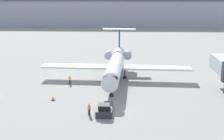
{
  "coord_description": "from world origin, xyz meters",
  "views": [
    {
      "loc": [
        2.38,
        -43.37,
        17.59
      ],
      "look_at": [
        0.0,
        13.26,
        3.16
      ],
      "focal_mm": 50.0,
      "sensor_mm": 36.0,
      "label": 1
    }
  ],
  "objects_px": {
    "airplane_main": "(116,64)",
    "traffic_cone_left": "(53,99)",
    "pushback_tug": "(105,109)",
    "worker_near_tug": "(89,109)",
    "worker_by_wing": "(70,79)"
  },
  "relations": [
    {
      "from": "airplane_main",
      "to": "traffic_cone_left",
      "type": "distance_m",
      "value": 16.84
    },
    {
      "from": "airplane_main",
      "to": "pushback_tug",
      "type": "bearing_deg",
      "value": -93.41
    },
    {
      "from": "pushback_tug",
      "to": "traffic_cone_left",
      "type": "height_order",
      "value": "pushback_tug"
    },
    {
      "from": "pushback_tug",
      "to": "worker_near_tug",
      "type": "relative_size",
      "value": 2.64
    },
    {
      "from": "airplane_main",
      "to": "worker_near_tug",
      "type": "distance_m",
      "value": 19.67
    },
    {
      "from": "pushback_tug",
      "to": "traffic_cone_left",
      "type": "xyz_separation_m",
      "value": [
        -8.89,
        5.14,
        -0.31
      ]
    },
    {
      "from": "traffic_cone_left",
      "to": "airplane_main",
      "type": "bearing_deg",
      "value": 53.0
    },
    {
      "from": "airplane_main",
      "to": "worker_near_tug",
      "type": "bearing_deg",
      "value": -99.66
    },
    {
      "from": "traffic_cone_left",
      "to": "pushback_tug",
      "type": "bearing_deg",
      "value": -30.04
    },
    {
      "from": "airplane_main",
      "to": "worker_by_wing",
      "type": "bearing_deg",
      "value": -156.24
    },
    {
      "from": "pushback_tug",
      "to": "worker_near_tug",
      "type": "height_order",
      "value": "worker_near_tug"
    },
    {
      "from": "worker_near_tug",
      "to": "worker_by_wing",
      "type": "relative_size",
      "value": 1.01
    },
    {
      "from": "worker_by_wing",
      "to": "airplane_main",
      "type": "bearing_deg",
      "value": 23.76
    },
    {
      "from": "traffic_cone_left",
      "to": "worker_near_tug",
      "type": "bearing_deg",
      "value": -41.85
    },
    {
      "from": "worker_by_wing",
      "to": "pushback_tug",
      "type": "bearing_deg",
      "value": -62.02
    }
  ]
}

